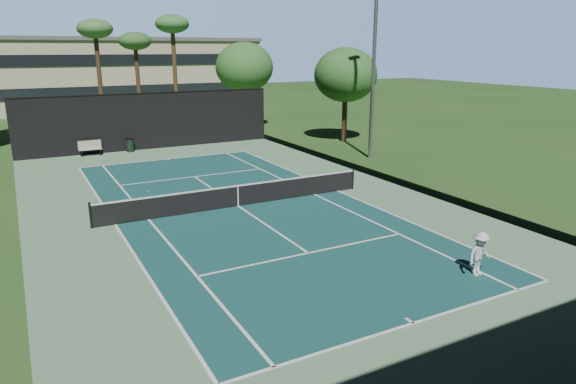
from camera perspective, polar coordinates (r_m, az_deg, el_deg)
name	(u,v)px	position (r m, az deg, el deg)	size (l,w,h in m)	color
ground	(238,206)	(23.77, -5.55, -1.61)	(160.00, 160.00, 0.00)	#254C1C
apron_slab	(238,206)	(23.77, -5.55, -1.59)	(18.00, 32.00, 0.01)	#628C64
court_surface	(238,206)	(23.76, -5.55, -1.58)	(10.97, 23.77, 0.01)	#164846
court_lines	(238,206)	(23.76, -5.55, -1.56)	(11.07, 23.87, 0.01)	white
tennis_net	(238,195)	(23.61, -5.59, -0.31)	(12.90, 0.10, 1.10)	black
fence	(237,164)	(23.31, -5.74, 3.16)	(18.04, 32.05, 4.03)	black
player	(480,254)	(17.50, 20.54, -6.46)	(0.95, 0.54, 1.46)	silver
tennis_ball_b	(133,206)	(24.67, -16.86, -1.50)	(0.06, 0.06, 0.06)	#C0D730
tennis_ball_c	(211,200)	(24.74, -8.56, -0.93)	(0.07, 0.07, 0.07)	#CCD630
tennis_ball_d	(148,192)	(26.94, -15.24, 0.05)	(0.07, 0.07, 0.07)	yellow
park_bench	(90,148)	(37.36, -21.14, 4.62)	(1.50, 0.45, 1.02)	#B8AE98
trash_bin	(130,145)	(37.81, -17.15, 4.99)	(0.56, 0.56, 0.95)	black
palm_a	(95,33)	(45.50, -20.63, 16.17)	(2.80, 2.80, 9.32)	#47321E
palm_b	(135,44)	(48.08, -16.62, 15.43)	(2.80, 2.80, 8.42)	#4C3220
palm_c	(172,29)	(45.81, -12.72, 17.27)	(2.80, 2.80, 9.77)	#4E3921
decid_tree_a	(244,67)	(46.89, -4.87, 13.64)	(5.12, 5.12, 7.62)	#42281C
decid_tree_b	(346,75)	(40.07, 6.43, 12.78)	(4.80, 4.80, 7.14)	#4A321F
campus_building	(88,73)	(67.59, -21.31, 12.23)	(40.50, 12.50, 8.30)	#C2B696
light_pole	(374,58)	(33.99, 9.53, 14.50)	(0.90, 0.25, 12.22)	#919399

